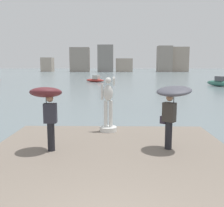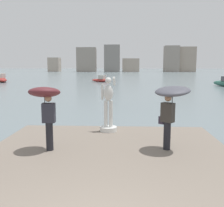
% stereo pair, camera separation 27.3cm
% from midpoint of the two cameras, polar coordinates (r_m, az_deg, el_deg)
% --- Properties ---
extents(ground_plane, '(400.00, 400.00, 0.00)m').
position_cam_midpoint_polar(ground_plane, '(43.26, 2.19, 4.32)').
color(ground_plane, slate).
extents(pier, '(7.60, 10.97, 0.40)m').
position_cam_midpoint_polar(pier, '(6.31, -0.62, -18.24)').
color(pier, slate).
rests_on(pier, ground).
extents(statue_white_figure, '(0.68, 0.90, 2.19)m').
position_cam_midpoint_polar(statue_white_figure, '(10.43, -0.05, -1.43)').
color(statue_white_figure, silver).
rests_on(statue_white_figure, pier).
extents(onlooker_left, '(1.00, 1.03, 2.03)m').
position_cam_midpoint_polar(onlooker_left, '(8.21, -13.29, 0.74)').
color(onlooker_left, black).
rests_on(onlooker_left, pier).
extents(onlooker_right, '(1.51, 1.51, 2.04)m').
position_cam_midpoint_polar(onlooker_right, '(8.23, 13.62, 0.82)').
color(onlooker_right, black).
rests_on(onlooker_right, pier).
extents(boat_near, '(3.83, 5.11, 1.55)m').
position_cam_midpoint_polar(boat_near, '(51.48, -22.60, 4.92)').
color(boat_near, '#9E2D28').
rests_on(boat_near, ground).
extents(boat_far, '(3.91, 3.02, 1.23)m').
position_cam_midpoint_polar(boat_far, '(47.83, -2.26, 5.19)').
color(boat_far, '#9E2D28').
rests_on(boat_far, ground).
extents(distant_skyline, '(68.03, 10.83, 11.95)m').
position_cam_midpoint_polar(distant_skyline, '(122.36, 5.95, 9.36)').
color(distant_skyline, '#A89989').
rests_on(distant_skyline, ground).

